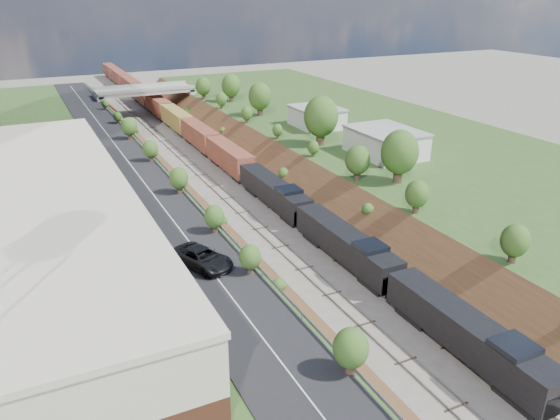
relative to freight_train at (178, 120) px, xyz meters
The scene contains 16 objects.
platform_left 54.84m from the freight_train, 130.47° to the right, with size 44.00×180.00×5.00m, color #324E20.
platform_right 51.62m from the freight_train, 53.92° to the right, with size 44.00×180.00×5.00m, color #324E20.
embankment_left 43.96m from the freight_train, 108.06° to the right, with size 7.07×180.00×7.07m, color brown.
embankment_right 42.64m from the freight_train, 78.62° to the right, with size 7.07×180.00×7.07m, color brown.
rail_left_track 42.12m from the freight_train, 97.10° to the right, with size 1.58×180.00×0.18m, color gray.
rail_right_track 41.80m from the freight_train, 90.00° to the right, with size 1.58×180.00×0.18m, color gray.
road 45.54m from the freight_train, 113.45° to the right, with size 8.00×180.00×0.10m, color black.
guardrail 44.29m from the freight_train, 108.47° to the right, with size 0.10×171.00×0.70m.
commercial_building 70.92m from the freight_train, 115.65° to the right, with size 14.30×62.30×7.00m.
overpass 20.57m from the freight_train, 97.31° to the left, with size 24.50×8.30×7.40m.
white_building_near 54.10m from the freight_train, 67.20° to the right, with size 9.00×12.00×4.00m, color silver.
white_building_far 34.66m from the freight_train, 53.65° to the right, with size 8.00×10.00×3.60m, color silver.
tree_right_large 63.73m from the freight_train, 76.87° to the right, with size 5.25×5.25×7.61m.
tree_left_crest 83.09m from the freight_train, 99.99° to the right, with size 2.45×2.45×3.55m.
freight_train is the anchor object (origin of this frame).
suv 76.24m from the freight_train, 104.12° to the right, with size 3.16×6.86×1.91m, color black.
Camera 1 is at (-29.97, -18.58, 30.83)m, focal length 35.00 mm.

